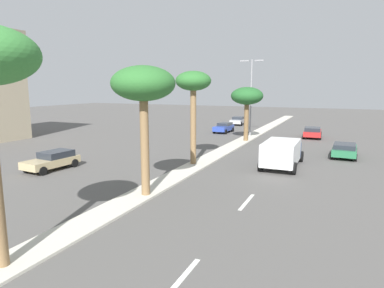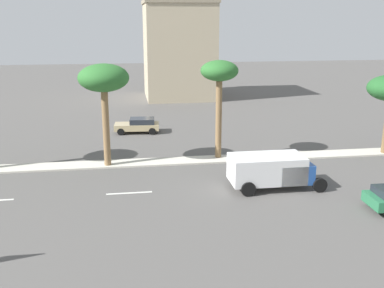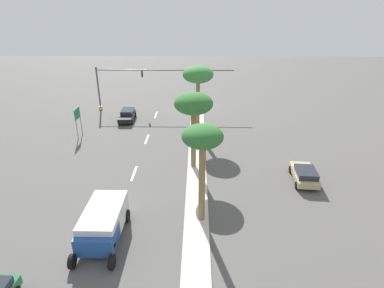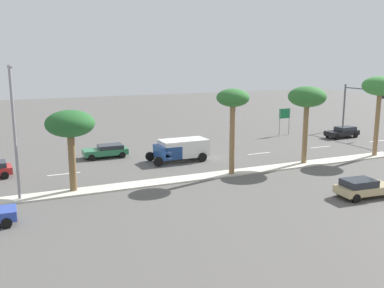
{
  "view_description": "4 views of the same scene",
  "coord_description": "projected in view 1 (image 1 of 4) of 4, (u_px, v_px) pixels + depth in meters",
  "views": [
    {
      "loc": [
        10.36,
        3.8,
        6.23
      ],
      "look_at": [
        -0.59,
        28.21,
        1.66
      ],
      "focal_mm": 31.28,
      "sensor_mm": 36.0,
      "label": 1
    },
    {
      "loc": [
        32.49,
        20.92,
        10.35
      ],
      "look_at": [
        3.08,
        25.39,
        2.19
      ],
      "focal_mm": 42.74,
      "sensor_mm": 36.0,
      "label": 2
    },
    {
      "loc": [
        -0.02,
        47.32,
        14.79
      ],
      "look_at": [
        0.46,
        20.46,
        2.82
      ],
      "focal_mm": 29.96,
      "sensor_mm": 36.0,
      "label": 3
    },
    {
      "loc": [
        -32.3,
        46.08,
        10.09
      ],
      "look_at": [
        3.33,
        30.04,
        2.24
      ],
      "focal_mm": 40.79,
      "sensor_mm": 36.0,
      "label": 4
    }
  ],
  "objects": [
    {
      "name": "median_curb",
      "position": [
        237.0,
        144.0,
        36.84
      ],
      "size": [
        1.8,
        77.92,
        0.12
      ],
      "primitive_type": "cube",
      "color": "beige",
      "rests_on": "ground"
    },
    {
      "name": "palm_tree_trailing",
      "position": [
        193.0,
        85.0,
        26.02
      ],
      "size": [
        2.78,
        2.78,
        7.35
      ],
      "color": "olive",
      "rests_on": "median_curb"
    },
    {
      "name": "lane_stripe_outboard",
      "position": [
        247.0,
        202.0,
        18.36
      ],
      "size": [
        0.2,
        2.8,
        0.01
      ],
      "primitive_type": "cube",
      "color": "silver",
      "rests_on": "ground"
    },
    {
      "name": "sedan_tan_far",
      "position": [
        53.0,
        160.0,
        25.55
      ],
      "size": [
        2.25,
        4.26,
        1.37
      ],
      "color": "tan",
      "rests_on": "ground"
    },
    {
      "name": "lane_stripe_trailing",
      "position": [
        295.0,
        145.0,
        36.48
      ],
      "size": [
        0.2,
        2.8,
        0.01
      ],
      "primitive_type": "cube",
      "color": "silver",
      "rests_on": "ground"
    },
    {
      "name": "sedan_blue_leading",
      "position": [
        224.0,
        127.0,
        46.29
      ],
      "size": [
        1.97,
        4.07,
        1.34
      ],
      "color": "#2D47AD",
      "rests_on": "ground"
    },
    {
      "name": "lane_stripe_far",
      "position": [
        181.0,
        279.0,
        10.97
      ],
      "size": [
        0.2,
        2.8,
        0.01
      ],
      "primitive_type": "cube",
      "color": "silver",
      "rests_on": "ground"
    },
    {
      "name": "street_lamp_leading",
      "position": [
        251.0,
        92.0,
        41.47
      ],
      "size": [
        2.9,
        0.24,
        9.45
      ],
      "color": "gray",
      "rests_on": "median_curb"
    },
    {
      "name": "sedan_red_rear",
      "position": [
        312.0,
        132.0,
        41.37
      ],
      "size": [
        2.29,
        4.39,
        1.35
      ],
      "color": "red",
      "rests_on": "ground"
    },
    {
      "name": "sedan_silver_near",
      "position": [
        238.0,
        120.0,
        55.79
      ],
      "size": [
        2.26,
        3.95,
        1.34
      ],
      "color": "#B2B2B7",
      "rests_on": "ground"
    },
    {
      "name": "ground_plane",
      "position": [
        208.0,
        160.0,
        29.06
      ],
      "size": [
        160.0,
        160.0,
        0.0
      ],
      "primitive_type": "plane",
      "color": "#565451"
    },
    {
      "name": "box_truck",
      "position": [
        282.0,
        152.0,
        26.13
      ],
      "size": [
        2.68,
        5.81,
        2.12
      ],
      "color": "#234C99",
      "rests_on": "ground"
    },
    {
      "name": "sedan_green_front",
      "position": [
        345.0,
        149.0,
        29.94
      ],
      "size": [
        2.2,
        4.49,
        1.29
      ],
      "color": "#287047",
      "rests_on": "ground"
    },
    {
      "name": "palm_tree_front",
      "position": [
        143.0,
        87.0,
        18.27
      ],
      "size": [
        3.54,
        3.54,
        7.28
      ],
      "color": "olive",
      "rests_on": "median_curb"
    },
    {
      "name": "palm_tree_outboard",
      "position": [
        247.0,
        97.0,
        37.89
      ],
      "size": [
        3.64,
        3.64,
        6.12
      ],
      "color": "brown",
      "rests_on": "median_curb"
    },
    {
      "name": "lane_stripe_leading",
      "position": [
        277.0,
        166.0,
        26.76
      ],
      "size": [
        0.2,
        2.8,
        0.01
      ],
      "primitive_type": "cube",
      "color": "silver",
      "rests_on": "ground"
    }
  ]
}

